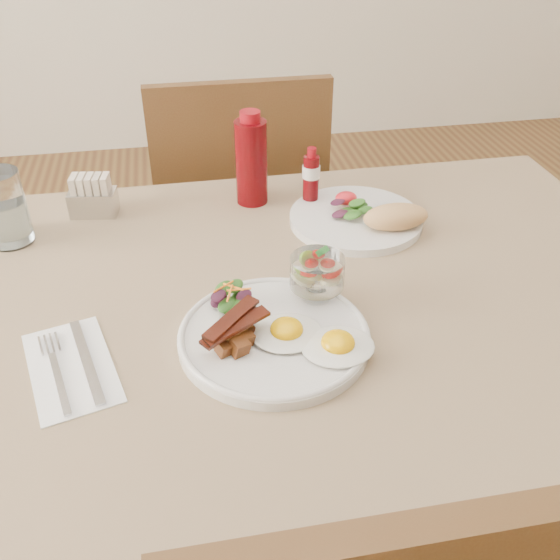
{
  "coord_description": "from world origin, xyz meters",
  "views": [
    {
      "loc": [
        -0.16,
        -0.8,
        1.35
      ],
      "look_at": [
        -0.02,
        -0.05,
        0.82
      ],
      "focal_mm": 40.0,
      "sensor_mm": 36.0,
      "label": 1
    }
  ],
  "objects_px": {
    "water_glass": "(5,212)",
    "chair_far": "(239,219)",
    "fruit_cup": "(317,272)",
    "ketchup_bottle": "(251,161)",
    "main_plate": "(274,337)",
    "second_plate": "(365,217)",
    "table": "(286,335)",
    "hot_sauce_bottle": "(311,178)",
    "sugar_caddy": "(93,198)"
  },
  "relations": [
    {
      "from": "second_plate",
      "to": "table",
      "type": "bearing_deg",
      "value": -134.79
    },
    {
      "from": "chair_far",
      "to": "fruit_cup",
      "type": "bearing_deg",
      "value": -86.73
    },
    {
      "from": "fruit_cup",
      "to": "sugar_caddy",
      "type": "bearing_deg",
      "value": 134.1
    },
    {
      "from": "main_plate",
      "to": "sugar_caddy",
      "type": "height_order",
      "value": "sugar_caddy"
    },
    {
      "from": "hot_sauce_bottle",
      "to": "sugar_caddy",
      "type": "relative_size",
      "value": 1.29
    },
    {
      "from": "main_plate",
      "to": "water_glass",
      "type": "relative_size",
      "value": 2.05
    },
    {
      "from": "chair_far",
      "to": "main_plate",
      "type": "relative_size",
      "value": 3.32
    },
    {
      "from": "main_plate",
      "to": "ketchup_bottle",
      "type": "distance_m",
      "value": 0.45
    },
    {
      "from": "ketchup_bottle",
      "to": "hot_sauce_bottle",
      "type": "relative_size",
      "value": 1.53
    },
    {
      "from": "hot_sauce_bottle",
      "to": "sugar_caddy",
      "type": "height_order",
      "value": "hot_sauce_bottle"
    },
    {
      "from": "ketchup_bottle",
      "to": "main_plate",
      "type": "bearing_deg",
      "value": -94.28
    },
    {
      "from": "fruit_cup",
      "to": "ketchup_bottle",
      "type": "bearing_deg",
      "value": 97.22
    },
    {
      "from": "chair_far",
      "to": "sugar_caddy",
      "type": "xyz_separation_m",
      "value": [
        -0.32,
        -0.33,
        0.26
      ]
    },
    {
      "from": "table",
      "to": "chair_far",
      "type": "bearing_deg",
      "value": 90.0
    },
    {
      "from": "table",
      "to": "second_plate",
      "type": "distance_m",
      "value": 0.29
    },
    {
      "from": "sugar_caddy",
      "to": "water_glass",
      "type": "height_order",
      "value": "water_glass"
    },
    {
      "from": "ketchup_bottle",
      "to": "water_glass",
      "type": "bearing_deg",
      "value": -170.47
    },
    {
      "from": "hot_sauce_bottle",
      "to": "water_glass",
      "type": "distance_m",
      "value": 0.57
    },
    {
      "from": "fruit_cup",
      "to": "hot_sauce_bottle",
      "type": "height_order",
      "value": "hot_sauce_bottle"
    },
    {
      "from": "sugar_caddy",
      "to": "water_glass",
      "type": "relative_size",
      "value": 0.7
    },
    {
      "from": "chair_far",
      "to": "main_plate",
      "type": "distance_m",
      "value": 0.81
    },
    {
      "from": "water_glass",
      "to": "second_plate",
      "type": "bearing_deg",
      "value": -5.32
    },
    {
      "from": "hot_sauce_bottle",
      "to": "water_glass",
      "type": "relative_size",
      "value": 0.9
    },
    {
      "from": "table",
      "to": "sugar_caddy",
      "type": "relative_size",
      "value": 13.94
    },
    {
      "from": "table",
      "to": "second_plate",
      "type": "xyz_separation_m",
      "value": [
        0.19,
        0.19,
        0.11
      ]
    },
    {
      "from": "main_plate",
      "to": "second_plate",
      "type": "relative_size",
      "value": 1.1
    },
    {
      "from": "fruit_cup",
      "to": "water_glass",
      "type": "relative_size",
      "value": 0.62
    },
    {
      "from": "chair_far",
      "to": "ketchup_bottle",
      "type": "relative_size",
      "value": 4.93
    },
    {
      "from": "ketchup_bottle",
      "to": "chair_far",
      "type": "bearing_deg",
      "value": 88.87
    },
    {
      "from": "table",
      "to": "fruit_cup",
      "type": "distance_m",
      "value": 0.16
    },
    {
      "from": "ketchup_bottle",
      "to": "sugar_caddy",
      "type": "distance_m",
      "value": 0.32
    },
    {
      "from": "main_plate",
      "to": "water_glass",
      "type": "xyz_separation_m",
      "value": [
        -0.42,
        0.37,
        0.05
      ]
    },
    {
      "from": "chair_far",
      "to": "second_plate",
      "type": "relative_size",
      "value": 3.65
    },
    {
      "from": "main_plate",
      "to": "fruit_cup",
      "type": "xyz_separation_m",
      "value": [
        0.08,
        0.07,
        0.05
      ]
    },
    {
      "from": "main_plate",
      "to": "sugar_caddy",
      "type": "xyz_separation_m",
      "value": [
        -0.28,
        0.45,
        0.03
      ]
    },
    {
      "from": "chair_far",
      "to": "main_plate",
      "type": "height_order",
      "value": "chair_far"
    },
    {
      "from": "fruit_cup",
      "to": "water_glass",
      "type": "height_order",
      "value": "water_glass"
    },
    {
      "from": "ketchup_bottle",
      "to": "second_plate",
      "type": "bearing_deg",
      "value": -34.96
    },
    {
      "from": "main_plate",
      "to": "second_plate",
      "type": "height_order",
      "value": "second_plate"
    },
    {
      "from": "chair_far",
      "to": "hot_sauce_bottle",
      "type": "relative_size",
      "value": 7.54
    },
    {
      "from": "main_plate",
      "to": "ketchup_bottle",
      "type": "xyz_separation_m",
      "value": [
        0.03,
        0.44,
        0.08
      ]
    },
    {
      "from": "chair_far",
      "to": "hot_sauce_bottle",
      "type": "bearing_deg",
      "value": -74.23
    },
    {
      "from": "table",
      "to": "sugar_caddy",
      "type": "xyz_separation_m",
      "value": [
        -0.32,
        0.33,
        0.12
      ]
    },
    {
      "from": "second_plate",
      "to": "hot_sauce_bottle",
      "type": "xyz_separation_m",
      "value": [
        -0.08,
        0.1,
        0.04
      ]
    },
    {
      "from": "chair_far",
      "to": "second_plate",
      "type": "height_order",
      "value": "chair_far"
    },
    {
      "from": "ketchup_bottle",
      "to": "sugar_caddy",
      "type": "bearing_deg",
      "value": 179.63
    },
    {
      "from": "sugar_caddy",
      "to": "second_plate",
      "type": "bearing_deg",
      "value": -7.06
    },
    {
      "from": "water_glass",
      "to": "chair_far",
      "type": "bearing_deg",
      "value": 41.57
    },
    {
      "from": "fruit_cup",
      "to": "sugar_caddy",
      "type": "distance_m",
      "value": 0.52
    },
    {
      "from": "ketchup_bottle",
      "to": "water_glass",
      "type": "height_order",
      "value": "ketchup_bottle"
    }
  ]
}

